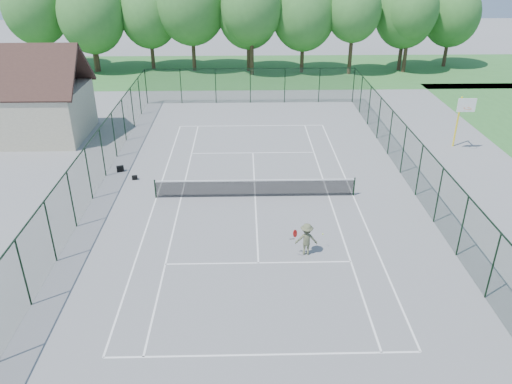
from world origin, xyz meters
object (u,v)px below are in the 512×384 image
basketball_goal (462,113)px  sports_bag_a (120,169)px  tennis_net (255,187)px  tennis_player (306,239)px

basketball_goal → sports_bag_a: bearing=-171.8°
tennis_net → sports_bag_a: (-8.25, 3.61, -0.40)m
sports_bag_a → tennis_player: (10.43, -9.33, 0.60)m
tennis_net → tennis_player: tennis_player is taller
tennis_net → basketball_goal: basketball_goal is taller
tennis_net → tennis_player: bearing=-69.1°
tennis_net → sports_bag_a: bearing=156.3°
sports_bag_a → tennis_player: size_ratio=0.26×
tennis_net → sports_bag_a: size_ratio=25.60×
tennis_net → basketball_goal: 15.61m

